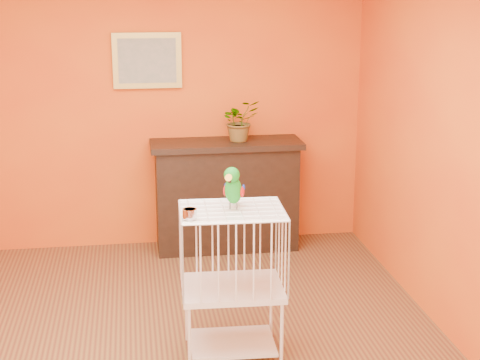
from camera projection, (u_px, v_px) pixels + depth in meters
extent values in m
plane|color=brown|center=(165.00, 355.00, 4.96)|extent=(4.50, 4.50, 0.00)
plane|color=orange|center=(149.00, 109.00, 6.77)|extent=(4.00, 0.00, 4.00)
plane|color=orange|center=(188.00, 332.00, 2.47)|extent=(4.00, 0.00, 4.00)
plane|color=orange|center=(459.00, 158.00, 4.91)|extent=(0.00, 4.50, 4.50)
cube|color=black|center=(226.00, 198.00, 6.86)|extent=(1.30, 0.43, 0.97)
cube|color=black|center=(226.00, 144.00, 6.72)|extent=(1.38, 0.50, 0.05)
cube|color=black|center=(229.00, 204.00, 6.67)|extent=(0.91, 0.02, 0.49)
cube|color=brown|center=(198.00, 212.00, 6.79)|extent=(0.05, 0.19, 0.30)
cube|color=#3A542A|center=(208.00, 212.00, 6.81)|extent=(0.05, 0.19, 0.30)
cube|color=brown|center=(218.00, 211.00, 6.82)|extent=(0.05, 0.19, 0.30)
cube|color=#3A542A|center=(230.00, 211.00, 6.84)|extent=(0.05, 0.19, 0.30)
cube|color=brown|center=(241.00, 210.00, 6.85)|extent=(0.05, 0.19, 0.30)
imported|color=#26722D|center=(240.00, 125.00, 6.70)|extent=(0.44, 0.47, 0.29)
cube|color=#A88D3C|center=(147.00, 61.00, 6.62)|extent=(0.62, 0.03, 0.50)
cube|color=gray|center=(147.00, 61.00, 6.61)|extent=(0.52, 0.01, 0.40)
cube|color=silver|center=(232.00, 342.00, 4.96)|extent=(0.58, 0.45, 0.02)
cube|color=silver|center=(232.00, 288.00, 4.86)|extent=(0.68, 0.53, 0.04)
cube|color=silver|center=(232.00, 210.00, 4.72)|extent=(0.68, 0.53, 0.01)
cylinder|color=silver|center=(189.00, 341.00, 4.67)|extent=(0.02, 0.02, 0.46)
cylinder|color=silver|center=(282.00, 336.00, 4.74)|extent=(0.02, 0.02, 0.46)
cylinder|color=silver|center=(187.00, 310.00, 5.11)|extent=(0.02, 0.02, 0.46)
cylinder|color=silver|center=(271.00, 306.00, 5.18)|extent=(0.02, 0.02, 0.46)
cylinder|color=silver|center=(190.00, 214.00, 4.52)|extent=(0.09, 0.09, 0.06)
cylinder|color=#59544C|center=(230.00, 206.00, 4.74)|extent=(0.01, 0.01, 0.04)
cylinder|color=#59544C|center=(237.00, 206.00, 4.73)|extent=(0.01, 0.01, 0.04)
ellipsoid|color=#03841F|center=(233.00, 190.00, 4.71)|extent=(0.17, 0.19, 0.21)
ellipsoid|color=#03841F|center=(232.00, 175.00, 4.65)|extent=(0.14, 0.14, 0.10)
cone|color=orange|center=(230.00, 179.00, 4.61)|extent=(0.07, 0.08, 0.07)
cone|color=black|center=(230.00, 181.00, 4.62)|extent=(0.03, 0.03, 0.03)
sphere|color=black|center=(226.00, 174.00, 4.64)|extent=(0.01, 0.01, 0.01)
sphere|color=black|center=(236.00, 174.00, 4.62)|extent=(0.01, 0.01, 0.01)
ellipsoid|color=#A50C0C|center=(225.00, 190.00, 4.73)|extent=(0.05, 0.06, 0.07)
ellipsoid|color=navy|center=(242.00, 192.00, 4.70)|extent=(0.05, 0.06, 0.07)
cone|color=#03841F|center=(236.00, 198.00, 4.79)|extent=(0.12, 0.16, 0.11)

